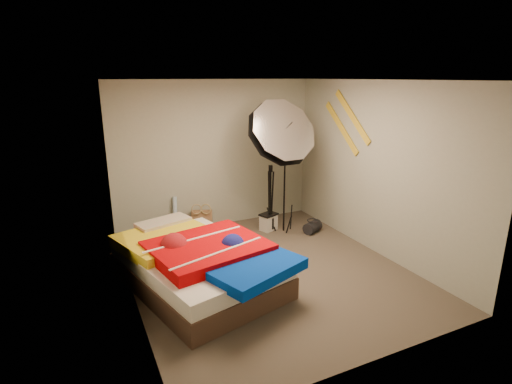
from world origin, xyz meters
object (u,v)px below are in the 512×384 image
bed (199,262)px  duffel_bag (312,227)px  tote_bag (202,220)px  camera_case (269,222)px  camera_tripod (270,194)px  wrapping_roll (175,215)px  photo_umbrella (280,134)px

bed → duffel_bag: bearing=21.3°
bed → tote_bag: bearing=71.0°
camera_case → camera_tripod: 0.52m
camera_case → bed: bearing=-162.6°
wrapping_roll → bed: bearing=-95.3°
wrapping_roll → camera_tripod: bearing=-21.1°
bed → camera_tripod: 2.12m
duffel_bag → camera_case: bearing=119.0°
duffel_bag → camera_tripod: bearing=120.5°
wrapping_roll → camera_case: bearing=-20.2°
photo_umbrella → wrapping_roll: bearing=151.2°
duffel_bag → tote_bag: bearing=125.0°
wrapping_roll → duffel_bag: wrapping_roll is taller
bed → camera_tripod: size_ratio=2.17×
wrapping_roll → photo_umbrella: (1.51, -0.83, 1.37)m
tote_bag → wrapping_roll: (-0.44, 0.07, 0.14)m
duffel_bag → wrapping_roll: bearing=128.8°
wrapping_roll → camera_case: (1.48, -0.54, -0.18)m
duffel_bag → camera_tripod: 0.91m
duffel_bag → camera_tripod: camera_tripod is taller
bed → photo_umbrella: size_ratio=1.06×
tote_bag → duffel_bag: size_ratio=1.09×
duffel_bag → bed: bearing=174.9°
tote_bag → camera_tripod: bearing=-4.7°
bed → photo_umbrella: 2.40m
duffel_bag → bed: (-2.26, -0.88, 0.21)m
duffel_bag → bed: bed is taller
tote_bag → duffel_bag: tote_bag is taller
camera_case → camera_tripod: bearing=-90.7°
wrapping_roll → bed: 1.86m
camera_tripod → tote_bag: bearing=154.1°
bed → photo_umbrella: photo_umbrella is taller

